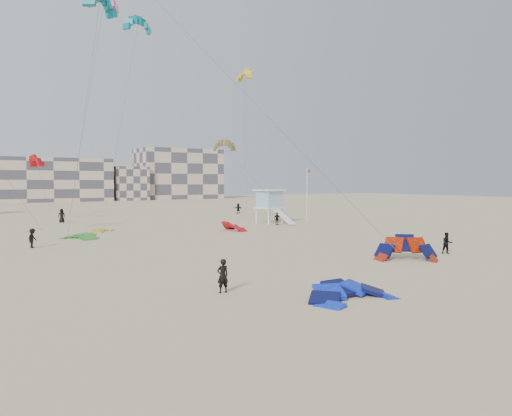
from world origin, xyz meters
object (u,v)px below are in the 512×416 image
kite_ground_orange (406,260)px  kitesurfer_main (223,276)px  kite_ground_blue (353,300)px  lifeguard_tower_near (269,207)px

kite_ground_orange → kitesurfer_main: bearing=-133.4°
kite_ground_blue → lifeguard_tower_near: size_ratio=0.72×
kite_ground_blue → kite_ground_orange: 13.04m
kitesurfer_main → lifeguard_tower_near: size_ratio=0.27×
kitesurfer_main → lifeguard_tower_near: (24.74, 33.16, 1.37)m
kite_ground_blue → kite_ground_orange: bearing=29.7°
kite_ground_blue → kite_ground_orange: size_ratio=1.05×
kite_ground_blue → kitesurfer_main: size_ratio=2.72×
kitesurfer_main → kite_ground_orange: bearing=-172.4°
lifeguard_tower_near → kitesurfer_main: bearing=-135.6°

